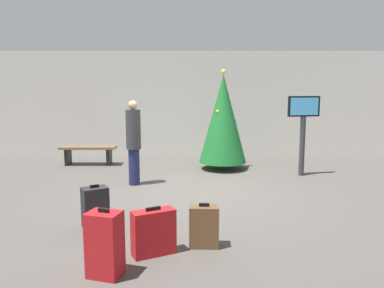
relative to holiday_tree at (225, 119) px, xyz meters
The scene contains 10 objects.
ground_plane 2.53m from the holiday_tree, 110.63° to the right, with size 16.00×16.00×0.00m, color #514C47.
back_wall 2.32m from the holiday_tree, 109.84° to the left, with size 16.00×0.20×3.02m, color beige.
holiday_tree is the anchor object (origin of this frame).
flight_info_kiosk 1.85m from the holiday_tree, 21.55° to the right, with size 0.72×0.21×1.78m.
waiting_bench 3.54m from the holiday_tree, behind, with size 1.41×0.44×0.48m.
traveller_0 2.46m from the holiday_tree, 141.92° to the right, with size 0.41×0.41×1.71m.
suitcase_0 5.02m from the holiday_tree, 104.02° to the right, with size 0.54×0.41×0.58m.
suitcase_1 4.50m from the holiday_tree, 118.59° to the right, with size 0.42×0.38×0.61m.
suitcase_2 4.70m from the holiday_tree, 97.42° to the right, with size 0.37×0.21×0.55m.
suitcase_3 5.61m from the holiday_tree, 107.26° to the right, with size 0.40×0.34×0.73m.
Camera 1 is at (0.04, -6.92, 1.94)m, focal length 35.25 mm.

